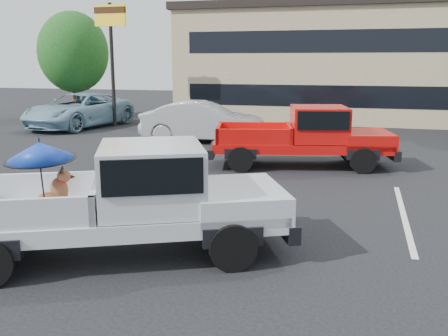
{
  "coord_description": "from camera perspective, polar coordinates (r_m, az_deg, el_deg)",
  "views": [
    {
      "loc": [
        1.99,
        -8.83,
        3.21
      ],
      "look_at": [
        -0.37,
        -0.21,
        1.3
      ],
      "focal_mm": 40.0,
      "sensor_mm": 36.0,
      "label": 1
    }
  ],
  "objects": [
    {
      "name": "ground",
      "position": [
        9.6,
        2.48,
        -7.48
      ],
      "size": [
        90.0,
        90.0,
        0.0
      ],
      "primitive_type": "plane",
      "color": "black",
      "rests_on": "ground"
    },
    {
      "name": "stripe_left",
      "position": [
        12.35,
        -9.11,
        -3.15
      ],
      "size": [
        0.12,
        5.0,
        0.01
      ],
      "primitive_type": "cube",
      "color": "silver",
      "rests_on": "ground"
    },
    {
      "name": "stripe_right",
      "position": [
        11.34,
        19.85,
        -5.11
      ],
      "size": [
        0.12,
        5.0,
        0.01
      ],
      "primitive_type": "cube",
      "color": "silver",
      "rests_on": "ground"
    },
    {
      "name": "motel_building",
      "position": [
        29.81,
        15.67,
        11.62
      ],
      "size": [
        20.4,
        8.4,
        6.3
      ],
      "color": "tan",
      "rests_on": "ground"
    },
    {
      "name": "motel_sign",
      "position": [
        25.82,
        -12.81,
        14.97
      ],
      "size": [
        1.6,
        0.22,
        6.0
      ],
      "color": "black",
      "rests_on": "ground"
    },
    {
      "name": "tree_left",
      "position": [
        30.38,
        -16.85,
        12.54
      ],
      "size": [
        3.96,
        3.96,
        6.02
      ],
      "color": "#332114",
      "rests_on": "ground"
    },
    {
      "name": "tree_back",
      "position": [
        33.09,
        22.91,
        13.22
      ],
      "size": [
        4.68,
        4.68,
        7.11
      ],
      "color": "#332114",
      "rests_on": "ground"
    },
    {
      "name": "silver_pickup",
      "position": [
        8.43,
        -9.79,
        -2.95
      ],
      "size": [
        5.99,
        4.17,
        2.06
      ],
      "rotation": [
        0.0,
        0.0,
        0.43
      ],
      "color": "black",
      "rests_on": "ground"
    },
    {
      "name": "red_pickup",
      "position": [
        15.68,
        10.13,
        3.84
      ],
      "size": [
        5.95,
        3.12,
        1.86
      ],
      "rotation": [
        0.0,
        0.0,
        0.22
      ],
      "color": "black",
      "rests_on": "ground"
    },
    {
      "name": "silver_sedan",
      "position": [
        20.36,
        -2.41,
        5.31
      ],
      "size": [
        5.08,
        2.09,
        1.64
      ],
      "primitive_type": "imported",
      "rotation": [
        0.0,
        0.0,
        1.64
      ],
      "color": "#A8ABAF",
      "rests_on": "ground"
    },
    {
      "name": "blue_suv",
      "position": [
        25.92,
        -16.24,
        6.34
      ],
      "size": [
        3.79,
        6.45,
        1.69
      ],
      "primitive_type": "imported",
      "rotation": [
        0.0,
        0.0,
        -0.17
      ],
      "color": "#81AAC1",
      "rests_on": "ground"
    }
  ]
}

